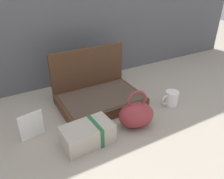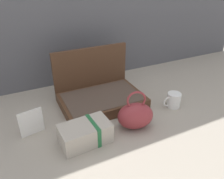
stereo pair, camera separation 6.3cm
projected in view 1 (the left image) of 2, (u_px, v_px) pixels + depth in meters
The scene contains 6 objects.
ground_plane at pixel (110, 116), 1.33m from camera, with size 6.00×6.00×0.00m, color #9E9384.
open_suitcase at pixel (98, 93), 1.44m from camera, with size 0.51×0.36×0.33m.
teal_pouch_handbag at pixel (136, 115), 1.22m from camera, with size 0.22×0.18×0.23m.
cream_toiletry_bag at pixel (88, 134), 1.11m from camera, with size 0.26×0.16×0.11m.
coffee_mug at pixel (171, 98), 1.43m from camera, with size 0.12×0.08×0.09m.
info_card_left at pixel (32, 125), 1.14m from camera, with size 0.12×0.01×0.15m, color white.
Camera 1 is at (-0.52, -0.96, 0.78)m, focal length 35.86 mm.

